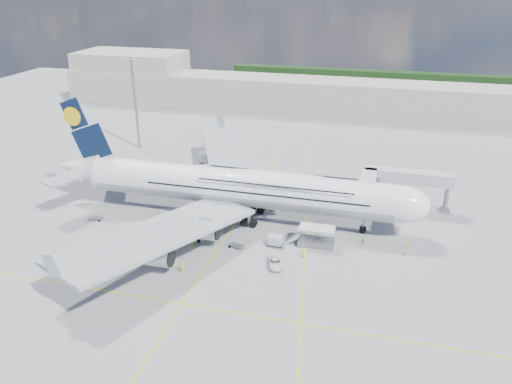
% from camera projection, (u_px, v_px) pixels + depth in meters
% --- Properties ---
extents(ground, '(300.00, 300.00, 0.00)m').
position_uv_depth(ground, '(224.00, 241.00, 93.59)').
color(ground, gray).
rests_on(ground, ground).
extents(taxi_line_main, '(0.25, 220.00, 0.01)m').
position_uv_depth(taxi_line_main, '(224.00, 241.00, 93.59)').
color(taxi_line_main, '#DCBF0B').
rests_on(taxi_line_main, ground).
extents(taxi_line_cross, '(120.00, 0.25, 0.01)m').
position_uv_depth(taxi_line_cross, '(183.00, 304.00, 75.92)').
color(taxi_line_cross, '#DCBF0B').
rests_on(taxi_line_cross, ground).
extents(taxi_line_diag, '(14.16, 99.06, 0.01)m').
position_uv_depth(taxi_line_diag, '(306.00, 226.00, 99.17)').
color(taxi_line_diag, '#DCBF0B').
rests_on(taxi_line_diag, ground).
extents(airliner, '(77.26, 79.15, 23.71)m').
position_uv_depth(airliner, '(240.00, 187.00, 99.58)').
color(airliner, white).
rests_on(airliner, ground).
extents(jet_bridge, '(18.80, 12.10, 8.50)m').
position_uv_depth(jet_bridge, '(393.00, 181.00, 102.38)').
color(jet_bridge, '#B7B7BC').
rests_on(jet_bridge, ground).
extents(cargo_loader, '(8.53, 3.20, 3.67)m').
position_uv_depth(cargo_loader, '(315.00, 239.00, 91.73)').
color(cargo_loader, silver).
rests_on(cargo_loader, ground).
extents(light_mast, '(3.00, 0.70, 25.50)m').
position_uv_depth(light_mast, '(135.00, 102.00, 137.28)').
color(light_mast, gray).
rests_on(light_mast, ground).
extents(terminal, '(180.00, 16.00, 12.00)m').
position_uv_depth(terminal, '(307.00, 96.00, 175.10)').
color(terminal, '#B2AD9E').
rests_on(terminal, ground).
extents(hangar, '(40.00, 22.00, 18.00)m').
position_uv_depth(hangar, '(132.00, 75.00, 194.57)').
color(hangar, '#B2AD9E').
rests_on(hangar, ground).
extents(tree_line, '(160.00, 6.00, 8.00)m').
position_uv_depth(tree_line, '(421.00, 83.00, 206.39)').
color(tree_line, '#193814').
rests_on(tree_line, ground).
extents(dolly_row_a, '(3.70, 2.38, 2.18)m').
position_uv_depth(dolly_row_a, '(154.00, 235.00, 93.09)').
color(dolly_row_a, gray).
rests_on(dolly_row_a, ground).
extents(dolly_row_b, '(3.74, 2.87, 0.49)m').
position_uv_depth(dolly_row_b, '(197.00, 231.00, 96.46)').
color(dolly_row_b, gray).
rests_on(dolly_row_b, ground).
extents(dolly_row_c, '(3.58, 2.59, 2.04)m').
position_uv_depth(dolly_row_c, '(115.00, 245.00, 89.98)').
color(dolly_row_c, gray).
rests_on(dolly_row_c, ground).
extents(dolly_back, '(3.11, 2.05, 0.42)m').
position_uv_depth(dolly_back, '(96.00, 218.00, 101.39)').
color(dolly_back, gray).
rests_on(dolly_back, ground).
extents(dolly_nose_far, '(2.97, 2.31, 0.39)m').
position_uv_depth(dolly_nose_far, '(236.00, 246.00, 91.35)').
color(dolly_nose_far, gray).
rests_on(dolly_nose_far, ground).
extents(dolly_nose_near, '(3.34, 1.94, 2.05)m').
position_uv_depth(dolly_nose_near, '(275.00, 240.00, 91.52)').
color(dolly_nose_near, gray).
rests_on(dolly_nose_near, ground).
extents(baggage_tug, '(3.39, 2.02, 1.99)m').
position_uv_depth(baggage_tug, '(194.00, 236.00, 93.41)').
color(baggage_tug, silver).
rests_on(baggage_tug, ground).
extents(catering_truck_inner, '(7.94, 5.71, 4.36)m').
position_uv_depth(catering_truck_inner, '(214.00, 175.00, 118.17)').
color(catering_truck_inner, gray).
rests_on(catering_truck_inner, ground).
extents(catering_truck_outer, '(6.68, 3.88, 3.74)m').
position_uv_depth(catering_truck_outer, '(211.00, 161.00, 128.14)').
color(catering_truck_outer, gray).
rests_on(catering_truck_outer, ground).
extents(service_van, '(3.66, 5.22, 1.32)m').
position_uv_depth(service_van, '(275.00, 263.00, 85.32)').
color(service_van, white).
rests_on(service_van, ground).
extents(crew_nose, '(0.65, 0.53, 1.53)m').
position_uv_depth(crew_nose, '(406.00, 244.00, 90.96)').
color(crew_nose, '#E4FF1A').
rests_on(crew_nose, ground).
extents(crew_loader, '(0.91, 0.83, 1.51)m').
position_uv_depth(crew_loader, '(363.00, 241.00, 92.06)').
color(crew_loader, '#B1DE17').
rests_on(crew_loader, ground).
extents(crew_wing, '(1.00, 1.18, 1.89)m').
position_uv_depth(crew_wing, '(192.00, 243.00, 90.83)').
color(crew_wing, '#EDFF1A').
rests_on(crew_wing, ground).
extents(crew_van, '(0.78, 1.02, 1.86)m').
position_uv_depth(crew_van, '(303.00, 252.00, 88.00)').
color(crew_van, '#C2E518').
rests_on(crew_van, ground).
extents(crew_tug, '(1.38, 1.07, 1.88)m').
position_uv_depth(crew_tug, '(182.00, 267.00, 83.48)').
color(crew_tug, '#BEE017').
rests_on(crew_tug, ground).
extents(cone_nose, '(0.39, 0.39, 0.50)m').
position_uv_depth(cone_nose, '(404.00, 254.00, 88.83)').
color(cone_nose, '#D75C0B').
rests_on(cone_nose, ground).
extents(cone_wing_left_inner, '(0.40, 0.40, 0.51)m').
position_uv_depth(cone_wing_left_inner, '(192.00, 197.00, 111.18)').
color(cone_wing_left_inner, '#D75C0B').
rests_on(cone_wing_left_inner, ground).
extents(cone_wing_left_outer, '(0.43, 0.43, 0.55)m').
position_uv_depth(cone_wing_left_outer, '(239.00, 159.00, 133.33)').
color(cone_wing_left_outer, '#D75C0B').
rests_on(cone_wing_left_outer, ground).
extents(cone_wing_right_inner, '(0.40, 0.40, 0.51)m').
position_uv_depth(cone_wing_right_inner, '(150.00, 256.00, 88.05)').
color(cone_wing_right_inner, '#D75C0B').
rests_on(cone_wing_right_inner, ground).
extents(cone_wing_right_outer, '(0.45, 0.45, 0.58)m').
position_uv_depth(cone_wing_right_outer, '(74.00, 284.00, 80.18)').
color(cone_wing_right_outer, '#D75C0B').
rests_on(cone_wing_right_outer, ground).
extents(cone_tail, '(0.38, 0.38, 0.48)m').
position_uv_depth(cone_tail, '(97.00, 216.00, 102.40)').
color(cone_tail, '#D75C0B').
rests_on(cone_tail, ground).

